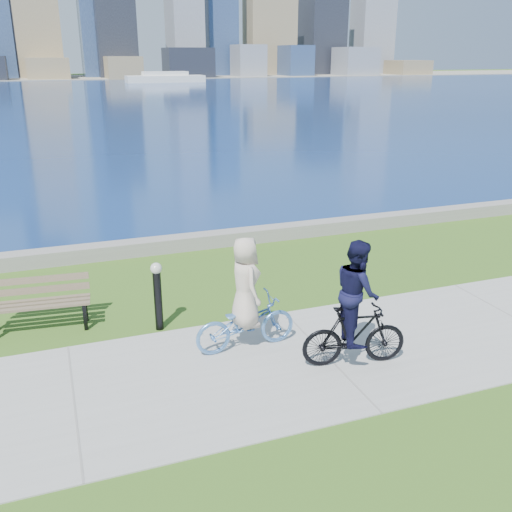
{
  "coord_description": "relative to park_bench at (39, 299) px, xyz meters",
  "views": [
    {
      "loc": [
        -3.96,
        -7.46,
        4.71
      ],
      "look_at": [
        -0.44,
        2.13,
        1.1
      ],
      "focal_mm": 40.0,
      "sensor_mm": 36.0,
      "label": 1
    }
  ],
  "objects": [
    {
      "name": "cyclist_man",
      "position": [
        4.67,
        -3.14,
        0.34
      ],
      "size": [
        0.81,
        1.74,
        2.08
      ],
      "rotation": [
        0.0,
        0.0,
        1.37
      ],
      "color": "black",
      "rests_on": "ground"
    },
    {
      "name": "ground",
      "position": [
        4.39,
        -2.72,
        -0.56
      ],
      "size": [
        320.0,
        320.0,
        0.0
      ],
      "primitive_type": "plane",
      "color": "#315616",
      "rests_on": "ground"
    },
    {
      "name": "bollard_lamp",
      "position": [
        2.01,
        -0.8,
        0.17
      ],
      "size": [
        0.21,
        0.21,
        1.28
      ],
      "color": "black",
      "rests_on": "ground"
    },
    {
      "name": "ferry_far",
      "position": [
        22.24,
        96.89,
        0.23
      ],
      "size": [
        14.02,
        4.01,
        1.9
      ],
      "color": "silver",
      "rests_on": "ground"
    },
    {
      "name": "bay_water",
      "position": [
        4.39,
        69.28,
        -0.56
      ],
      "size": [
        320.0,
        131.0,
        0.01
      ],
      "primitive_type": "cube",
      "color": "navy",
      "rests_on": "ground"
    },
    {
      "name": "park_bench",
      "position": [
        0.0,
        0.0,
        0.0
      ],
      "size": [
        1.83,
        0.78,
        0.92
      ],
      "rotation": [
        0.0,
        0.0,
        -0.1
      ],
      "color": "black",
      "rests_on": "ground"
    },
    {
      "name": "cyclist_woman",
      "position": [
        3.23,
        -2.03,
        0.18
      ],
      "size": [
        0.69,
        1.78,
        1.96
      ],
      "rotation": [
        0.0,
        0.0,
        1.61
      ],
      "color": "#548ACD",
      "rests_on": "ground"
    },
    {
      "name": "seawall",
      "position": [
        4.39,
        3.48,
        -0.39
      ],
      "size": [
        90.0,
        0.5,
        0.35
      ],
      "primitive_type": "cube",
      "color": "slate",
      "rests_on": "ground"
    },
    {
      "name": "far_shore",
      "position": [
        4.39,
        127.28,
        -0.5
      ],
      "size": [
        320.0,
        30.0,
        0.12
      ],
      "primitive_type": "cube",
      "color": "gray",
      "rests_on": "ground"
    },
    {
      "name": "concrete_path",
      "position": [
        4.39,
        -2.72,
        -0.55
      ],
      "size": [
        80.0,
        3.5,
        0.02
      ],
      "primitive_type": "cube",
      "color": "#969691",
      "rests_on": "ground"
    }
  ]
}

